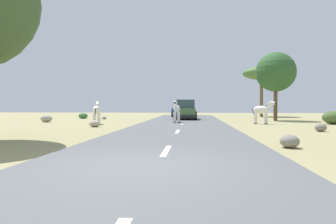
# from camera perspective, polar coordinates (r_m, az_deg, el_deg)

# --- Properties ---
(ground_plane) EXTENTS (90.00, 90.00, 0.00)m
(ground_plane) POSITION_cam_1_polar(r_m,az_deg,el_deg) (6.50, -4.94, -10.34)
(ground_plane) COLOR #998E60
(road) EXTENTS (6.00, 64.00, 0.05)m
(road) POSITION_cam_1_polar(r_m,az_deg,el_deg) (6.45, -1.95, -10.21)
(road) COLOR #56595B
(road) RESTS_ON ground_plane
(lane_markings) EXTENTS (0.16, 56.00, 0.01)m
(lane_markings) POSITION_cam_1_polar(r_m,az_deg,el_deg) (5.47, -3.21, -12.00)
(lane_markings) COLOR silver
(lane_markings) RESTS_ON road
(zebra_0) EXTENTS (0.54, 1.74, 1.64)m
(zebra_0) POSITION_cam_1_polar(r_m,az_deg,el_deg) (21.65, 1.62, 0.56)
(zebra_0) COLOR silver
(zebra_0) RESTS_ON road
(zebra_2) EXTENTS (0.67, 1.74, 1.66)m
(zebra_2) POSITION_cam_1_polar(r_m,az_deg,el_deg) (20.95, -13.33, 0.40)
(zebra_2) COLOR silver
(zebra_2) RESTS_ON ground_plane
(zebra_3) EXTENTS (1.53, 1.18, 1.63)m
(zebra_3) POSITION_cam_1_polar(r_m,az_deg,el_deg) (21.72, 17.36, 0.37)
(zebra_3) COLOR silver
(zebra_3) RESTS_ON ground_plane
(car_0) EXTENTS (2.04, 4.35, 1.74)m
(car_0) POSITION_cam_1_polar(r_m,az_deg,el_deg) (27.04, 3.32, 0.34)
(car_0) COLOR #476B38
(car_0) RESTS_ON road
(car_1) EXTENTS (2.23, 4.44, 1.74)m
(car_1) POSITION_cam_1_polar(r_m,az_deg,el_deg) (33.32, 2.74, 0.52)
(car_1) COLOR #1E479E
(car_1) RESTS_ON road
(tree_1) EXTENTS (3.35, 3.35, 5.80)m
(tree_1) POSITION_cam_1_polar(r_m,az_deg,el_deg) (27.43, 19.70, 7.09)
(tree_1) COLOR brown
(tree_1) RESTS_ON ground_plane
(tree_3) EXTENTS (4.28, 4.28, 5.71)m
(tree_3) POSITION_cam_1_polar(r_m,az_deg,el_deg) (36.39, 17.29, 6.94)
(tree_3) COLOR brown
(tree_3) RESTS_ON ground_plane
(bush_0) EXTENTS (1.52, 1.37, 0.91)m
(bush_0) POSITION_cam_1_polar(r_m,az_deg,el_deg) (23.52, 28.90, -0.93)
(bush_0) COLOR #425B2D
(bush_0) RESTS_ON ground_plane
(bush_2) EXTENTS (1.09, 0.98, 0.66)m
(bush_2) POSITION_cam_1_polar(r_m,az_deg,el_deg) (29.12, 28.62, -0.78)
(bush_2) COLOR #386633
(bush_2) RESTS_ON ground_plane
(bush_3) EXTENTS (0.89, 0.80, 0.53)m
(bush_3) POSITION_cam_1_polar(r_m,az_deg,el_deg) (30.29, -15.76, -0.71)
(bush_3) COLOR #386633
(bush_3) RESTS_ON ground_plane
(rock_0) EXTENTS (0.46, 0.37, 0.29)m
(rock_0) POSITION_cam_1_polar(r_m,az_deg,el_deg) (28.29, -11.99, -1.07)
(rock_0) COLOR #A89E8C
(rock_0) RESTS_ON ground_plane
(rock_1) EXTENTS (0.66, 0.67, 0.40)m
(rock_1) POSITION_cam_1_polar(r_m,az_deg,el_deg) (18.61, -13.69, -2.14)
(rock_1) COLOR #A89E8C
(rock_1) RESTS_ON ground_plane
(rock_2) EXTENTS (0.57, 0.63, 0.40)m
(rock_2) POSITION_cam_1_polar(r_m,az_deg,el_deg) (10.00, 22.01, -5.16)
(rock_2) COLOR gray
(rock_2) RESTS_ON ground_plane
(rock_3) EXTENTS (0.88, 0.76, 0.56)m
(rock_3) POSITION_cam_1_polar(r_m,az_deg,el_deg) (24.99, -22.02, -1.14)
(rock_3) COLOR #A89E8C
(rock_3) RESTS_ON ground_plane
(rock_4) EXTENTS (0.56, 0.52, 0.40)m
(rock_4) POSITION_cam_1_polar(r_m,az_deg,el_deg) (16.71, 26.91, -2.64)
(rock_4) COLOR gray
(rock_4) RESTS_ON ground_plane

